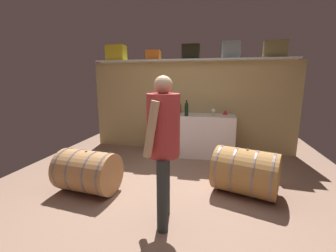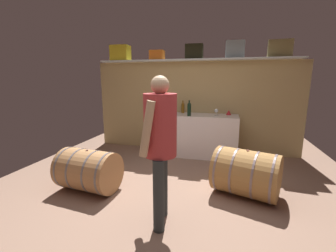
# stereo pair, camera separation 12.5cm
# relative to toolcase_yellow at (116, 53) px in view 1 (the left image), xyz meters

# --- Properties ---
(ground_plane) EXTENTS (5.80, 8.37, 0.02)m
(ground_plane) POSITION_rel_toolcase_yellow_xyz_m (1.70, -1.79, -2.23)
(ground_plane) COLOR #8D6C59
(back_wall_panel) EXTENTS (4.60, 0.10, 2.01)m
(back_wall_panel) POSITION_rel_toolcase_yellow_xyz_m (1.70, 0.15, -1.21)
(back_wall_panel) COLOR tan
(back_wall_panel) RESTS_ON ground
(high_shelf_board) EXTENTS (4.23, 0.40, 0.03)m
(high_shelf_board) POSITION_rel_toolcase_yellow_xyz_m (1.70, 0.00, -0.19)
(high_shelf_board) COLOR silver
(high_shelf_board) RESTS_ON back_wall_panel
(toolcase_yellow) EXTENTS (0.42, 0.30, 0.34)m
(toolcase_yellow) POSITION_rel_toolcase_yellow_xyz_m (0.00, 0.00, 0.00)
(toolcase_yellow) COLOR yellow
(toolcase_yellow) RESTS_ON high_shelf_board
(toolcase_orange) EXTENTS (0.32, 0.26, 0.21)m
(toolcase_orange) POSITION_rel_toolcase_yellow_xyz_m (0.88, 0.00, -0.07)
(toolcase_orange) COLOR orange
(toolcase_orange) RESTS_ON high_shelf_board
(toolcase_black) EXTENTS (0.37, 0.22, 0.31)m
(toolcase_black) POSITION_rel_toolcase_yellow_xyz_m (1.70, 0.00, -0.02)
(toolcase_black) COLOR black
(toolcase_black) RESTS_ON high_shelf_board
(toolcase_grey) EXTENTS (0.37, 0.22, 0.35)m
(toolcase_grey) POSITION_rel_toolcase_yellow_xyz_m (2.53, 0.00, 0.00)
(toolcase_grey) COLOR gray
(toolcase_grey) RESTS_ON high_shelf_board
(toolcase_olive) EXTENTS (0.45, 0.23, 0.33)m
(toolcase_olive) POSITION_rel_toolcase_yellow_xyz_m (3.37, 0.00, -0.01)
(toolcase_olive) COLOR olive
(toolcase_olive) RESTS_ON high_shelf_board
(work_cabinet) EXTENTS (1.74, 0.63, 0.89)m
(work_cabinet) POSITION_rel_toolcase_yellow_xyz_m (1.81, -0.22, -1.77)
(work_cabinet) COLOR white
(work_cabinet) RESTS_ON ground
(wine_bottle_dark) EXTENTS (0.08, 0.08, 0.32)m
(wine_bottle_dark) POSITION_rel_toolcase_yellow_xyz_m (1.69, -0.45, -1.18)
(wine_bottle_dark) COLOR black
(wine_bottle_dark) RESTS_ON work_cabinet
(wine_bottle_amber) EXTENTS (0.07, 0.07, 0.28)m
(wine_bottle_amber) POSITION_rel_toolcase_yellow_xyz_m (1.48, -0.04, -1.21)
(wine_bottle_amber) COLOR brown
(wine_bottle_amber) RESTS_ON work_cabinet
(wine_glass) EXTENTS (0.08, 0.08, 0.15)m
(wine_glass) POSITION_rel_toolcase_yellow_xyz_m (2.22, -0.27, -1.23)
(wine_glass) COLOR white
(wine_glass) RESTS_ON work_cabinet
(red_funnel) EXTENTS (0.11, 0.11, 0.10)m
(red_funnel) POSITION_rel_toolcase_yellow_xyz_m (2.47, -0.06, -1.28)
(red_funnel) COLOR red
(red_funnel) RESTS_ON work_cabinet
(wine_barrel_near) EXTENTS (0.91, 0.70, 0.62)m
(wine_barrel_near) POSITION_rel_toolcase_yellow_xyz_m (0.49, -2.22, -1.91)
(wine_barrel_near) COLOR #AD7A4B
(wine_barrel_near) RESTS_ON ground
(wine_barrel_far) EXTENTS (1.02, 0.89, 0.67)m
(wine_barrel_far) POSITION_rel_toolcase_yellow_xyz_m (2.73, -1.81, -1.89)
(wine_barrel_far) COLOR #A0723C
(wine_barrel_far) RESTS_ON ground
(winemaker_pouring) EXTENTS (0.42, 0.51, 1.66)m
(winemaker_pouring) POSITION_rel_toolcase_yellow_xyz_m (1.74, -2.72, -1.20)
(winemaker_pouring) COLOR #2C3233
(winemaker_pouring) RESTS_ON ground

